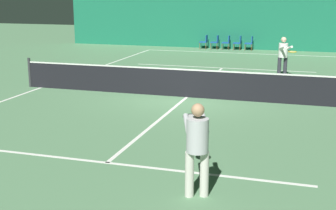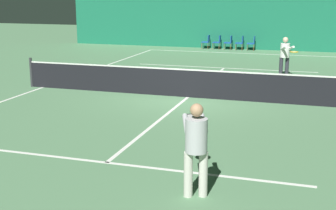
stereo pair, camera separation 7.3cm
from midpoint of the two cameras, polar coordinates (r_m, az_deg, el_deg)
The scene contains 15 objects.
ground_plane at distance 15.53m, azimuth 2.57°, elevation 0.95°, with size 60.00×60.00×0.00m, color #56845B.
backdrop_curtain at distance 28.86m, azimuth 9.91°, elevation 11.32°, with size 23.00×0.12×4.67m.
court_line_baseline_far at distance 27.04m, azimuth 9.12°, elevation 6.24°, with size 11.00×0.10×0.00m.
court_line_service_far at distance 21.67m, azimuth 6.95°, elevation 4.50°, with size 8.25×0.10×0.00m.
court_line_service_near at distance 9.73m, azimuth -7.27°, elevation -6.98°, with size 8.25×0.10×0.00m.
court_line_sideline_left at distance 17.72m, azimuth -14.89°, elevation 2.10°, with size 0.10×23.80×0.00m.
court_line_centre at distance 15.53m, azimuth 2.57°, elevation 0.96°, with size 0.10×12.80×0.00m.
tennis_net at distance 15.43m, azimuth 2.59°, elevation 2.80°, with size 12.00×0.10×1.07m.
player_near at distance 7.88m, azimuth 3.69°, elevation -4.57°, with size 0.79×1.37×1.63m.
player_far at distance 19.72m, azimuth 14.19°, elevation 6.06°, with size 0.87×1.36×1.63m.
courtside_chair_0 at distance 28.87m, azimuth 4.83°, elevation 7.79°, with size 0.44×0.44×0.84m.
courtside_chair_1 at distance 28.73m, azimuth 6.18°, elevation 7.73°, with size 0.44×0.44×0.84m.
courtside_chair_2 at distance 28.60m, azimuth 7.55°, elevation 7.67°, with size 0.44×0.44×0.84m.
courtside_chair_3 at distance 28.49m, azimuth 8.92°, elevation 7.60°, with size 0.44×0.44×0.84m.
courtside_chair_4 at distance 28.40m, azimuth 10.31°, elevation 7.53°, with size 0.44×0.44×0.84m.
Camera 2 is at (3.91, -14.64, 3.41)m, focal length 50.00 mm.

